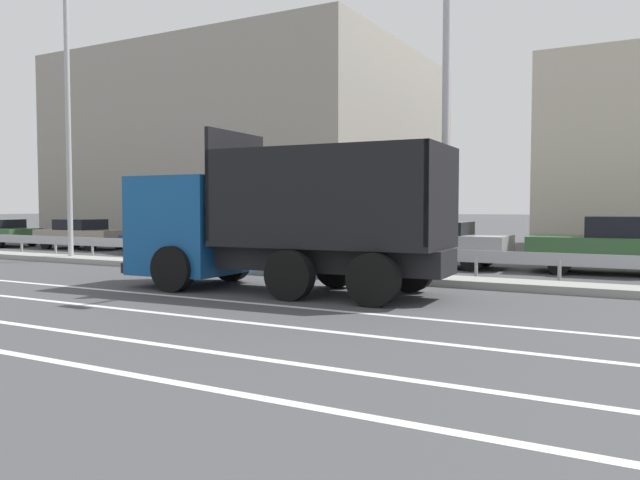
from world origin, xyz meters
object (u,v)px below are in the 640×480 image
object	(u,v)px
median_road_sign	(223,230)
parked_car_4	(289,238)
parked_car_6	(621,246)
parked_car_2	(82,234)
parked_car_3	(169,238)
street_lamp_1	(64,107)
parked_car_5	(433,243)
dump_truck	(248,231)
street_lamp_2	(444,65)

from	to	relation	value
median_road_sign	parked_car_4	distance (m)	4.67
median_road_sign	parked_car_6	xyz separation A→B (m)	(10.45, 4.64, -0.41)
parked_car_2	parked_car_6	size ratio (longest dim) A/B	0.89
parked_car_2	parked_car_3	xyz separation A→B (m)	(5.81, -0.61, -0.02)
street_lamp_1	parked_car_2	bearing A→B (deg)	135.47
street_lamp_1	parked_car_4	world-z (taller)	street_lamp_1
parked_car_3	parked_car_6	xyz separation A→B (m)	(16.38, 0.51, 0.13)
parked_car_5	parked_car_6	size ratio (longest dim) A/B	0.96
median_road_sign	parked_car_5	bearing A→B (deg)	40.27
dump_truck	parked_car_4	world-z (taller)	dump_truck
street_lamp_1	parked_car_6	size ratio (longest dim) A/B	1.95
dump_truck	street_lamp_1	bearing A→B (deg)	70.43
median_road_sign	parked_car_2	bearing A→B (deg)	158.00
parked_car_4	parked_car_5	size ratio (longest dim) A/B	0.91
street_lamp_2	parked_car_2	distance (m)	19.77
street_lamp_1	parked_car_2	world-z (taller)	street_lamp_1
parked_car_4	parked_car_6	xyz separation A→B (m)	(11.03, 0.02, 0.05)
parked_car_5	parked_car_3	bearing A→B (deg)	90.02
parked_car_3	dump_truck	bearing A→B (deg)	51.41
dump_truck	street_lamp_1	world-z (taller)	street_lamp_1
parked_car_3	street_lamp_1	bearing A→B (deg)	-12.39
street_lamp_1	parked_car_4	bearing A→B (deg)	36.79
street_lamp_2	parked_car_5	xyz separation A→B (m)	(-1.77, 4.54, -4.53)
street_lamp_1	parked_car_3	distance (m)	6.36
street_lamp_1	parked_car_5	xyz separation A→B (m)	(11.91, 4.35, -4.62)
parked_car_3	parked_car_2	bearing A→B (deg)	-96.03
parked_car_2	parked_car_6	xyz separation A→B (m)	(22.19, -0.11, 0.12)
median_road_sign	street_lamp_2	world-z (taller)	street_lamp_2
dump_truck	parked_car_2	size ratio (longest dim) A/B	1.71
parked_car_2	parked_car_5	size ratio (longest dim) A/B	0.93
parked_car_3	parked_car_4	xyz separation A→B (m)	(5.34, 0.49, 0.08)
dump_truck	parked_car_6	size ratio (longest dim) A/B	1.53
dump_truck	street_lamp_2	world-z (taller)	street_lamp_2
parked_car_2	parked_car_3	bearing A→B (deg)	80.86
parked_car_4	street_lamp_1	bearing A→B (deg)	-54.38
street_lamp_1	parked_car_2	distance (m)	8.30
dump_truck	parked_car_4	xyz separation A→B (m)	(-3.63, 7.64, -0.59)
parked_car_6	parked_car_2	bearing A→B (deg)	87.14
parked_car_2	parked_car_4	bearing A→B (deg)	86.23
median_road_sign	parked_car_5	world-z (taller)	median_road_sign
parked_car_2	median_road_sign	bearing A→B (deg)	64.89
parked_car_6	parked_car_3	bearing A→B (deg)	89.19
street_lamp_1	street_lamp_2	size ratio (longest dim) A/B	1.01
parked_car_5	street_lamp_1	bearing A→B (deg)	109.30
median_road_sign	parked_car_4	xyz separation A→B (m)	(-0.58, 4.61, -0.46)
dump_truck	parked_car_5	distance (m)	7.61
parked_car_2	street_lamp_2	bearing A→B (deg)	71.81
parked_car_2	parked_car_4	distance (m)	11.16
median_road_sign	parked_car_5	distance (m)	6.64
median_road_sign	parked_car_2	distance (m)	12.67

